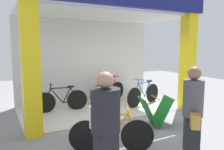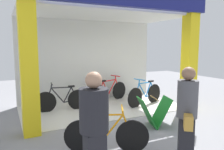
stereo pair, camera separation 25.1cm
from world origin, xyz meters
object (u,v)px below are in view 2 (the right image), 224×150
bicycle_inside_1 (62,100)px  pedestrian_1 (187,116)px  bicycle_parked_0 (106,134)px  pedestrian_0 (94,133)px  bicycle_inside_2 (109,91)px  bicycle_inside_0 (145,94)px  sandwich_board_sign (154,112)px

bicycle_inside_1 → pedestrian_1: size_ratio=0.96×
bicycle_parked_0 → pedestrian_0: size_ratio=0.86×
pedestrian_0 → bicycle_inside_2: bearing=62.5°
bicycle_inside_0 → pedestrian_1: 3.87m
bicycle_inside_2 → bicycle_parked_0: bicycle_inside_2 is taller
bicycle_inside_0 → bicycle_parked_0: (-2.58, -2.51, -0.02)m
sandwich_board_sign → pedestrian_0: 2.95m
bicycle_inside_0 → pedestrian_1: size_ratio=0.97×
bicycle_inside_2 → sandwich_board_sign: 2.74m
pedestrian_0 → bicycle_parked_0: bearing=58.2°
bicycle_parked_0 → sandwich_board_sign: bicycle_parked_0 is taller
sandwich_board_sign → pedestrian_0: (-2.28, -1.79, 0.52)m
pedestrian_0 → pedestrian_1: size_ratio=1.01×
bicycle_inside_2 → pedestrian_0: 5.13m
pedestrian_0 → pedestrian_1: 1.65m
bicycle_parked_0 → bicycle_inside_0: bearing=44.2°
bicycle_inside_0 → pedestrian_0: size_ratio=0.96×
bicycle_inside_1 → sandwich_board_sign: size_ratio=1.81×
bicycle_inside_2 → pedestrian_0: size_ratio=0.95×
sandwich_board_sign → bicycle_inside_0: bearing=61.7°
bicycle_inside_1 → pedestrian_0: pedestrian_0 is taller
bicycle_inside_2 → bicycle_inside_1: bearing=-166.6°
bicycle_inside_1 → bicycle_parked_0: size_ratio=1.10×
bicycle_inside_2 → pedestrian_0: bearing=-117.5°
bicycle_inside_2 → sandwich_board_sign: bearing=-91.5°
bicycle_inside_1 → bicycle_inside_2: (1.80, 0.43, 0.02)m
bicycle_inside_2 → bicycle_parked_0: size_ratio=1.10×
bicycle_inside_1 → bicycle_inside_0: bearing=-11.3°
bicycle_parked_0 → sandwich_board_sign: size_ratio=1.64×
bicycle_inside_1 → bicycle_inside_2: size_ratio=1.00×
bicycle_inside_1 → pedestrian_0: bearing=-97.8°
bicycle_parked_0 → bicycle_inside_2: bearing=63.9°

